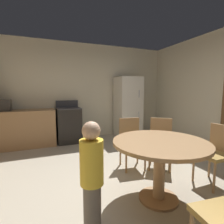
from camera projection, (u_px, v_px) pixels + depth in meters
ground_plane at (122, 185)px, 2.49m from camera, size 14.00×14.00×0.00m
wall_back at (80, 91)px, 4.99m from camera, size 5.53×0.12×2.70m
kitchen_counter at (18, 129)px, 4.14m from camera, size 1.71×0.60×0.90m
oven_range at (69, 125)px, 4.58m from camera, size 0.60×0.60×1.10m
refrigerator at (128, 107)px, 5.11m from camera, size 0.68×0.68×1.76m
microwave at (0, 105)px, 3.94m from camera, size 0.44×0.32×0.26m
dining_table at (160, 154)px, 2.10m from camera, size 1.16×1.16×0.76m
chair_northeast at (161, 139)px, 3.07m from camera, size 0.56×0.56×0.87m
chair_north at (131, 139)px, 3.08m from camera, size 0.45×0.45×0.87m
chair_east at (216, 151)px, 2.49m from camera, size 0.40×0.40×0.87m
person_child at (92, 176)px, 1.59m from camera, size 0.26×0.26×1.09m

